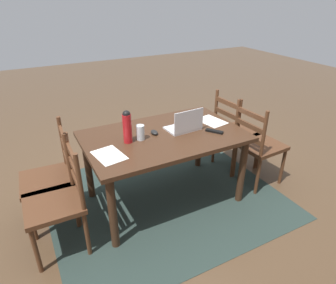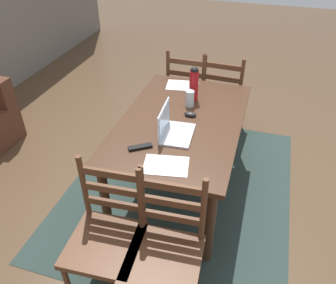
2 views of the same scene
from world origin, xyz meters
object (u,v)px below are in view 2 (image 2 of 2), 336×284
object	(u,v)px
chair_right_near	(223,95)
tv_remote	(140,147)
chair_left_near	(165,253)
drinking_glass	(190,98)
computer_mouse	(190,114)
chair_left_far	(107,238)
water_bottle	(194,83)
laptop	(172,128)
dining_table	(181,129)
chair_right_far	(189,90)

from	to	relation	value
chair_right_near	tv_remote	size ratio (longest dim) A/B	5.59
chair_left_near	tv_remote	xyz separation A→B (m)	(0.59, 0.37, 0.29)
drinking_glass	computer_mouse	world-z (taller)	drinking_glass
computer_mouse	tv_remote	distance (m)	0.57
chair_left_far	water_bottle	distance (m)	1.47
laptop	water_bottle	world-z (taller)	water_bottle
water_bottle	chair_right_near	bearing A→B (deg)	-14.48
dining_table	chair_right_far	xyz separation A→B (m)	(1.04, 0.19, -0.18)
chair_right_near	chair_left_far	bearing A→B (deg)	169.68
chair_left_far	tv_remote	bearing A→B (deg)	-1.14
dining_table	drinking_glass	size ratio (longest dim) A/B	10.79
chair_left_near	tv_remote	world-z (taller)	chair_left_near
dining_table	tv_remote	size ratio (longest dim) A/B	8.79
chair_left_far	chair_left_near	bearing A→B (deg)	-90.00
drinking_glass	dining_table	bearing A→B (deg)	178.25
chair_left_near	computer_mouse	distance (m)	1.16
chair_right_far	dining_table	bearing A→B (deg)	-169.67
chair_left_near	laptop	world-z (taller)	laptop
chair_left_far	computer_mouse	bearing A→B (deg)	-12.38
chair_left_near	chair_right_far	bearing A→B (deg)	10.25
dining_table	laptop	size ratio (longest dim) A/B	4.49
chair_right_far	chair_left_far	size ratio (longest dim) A/B	1.00
chair_right_far	laptop	distance (m)	1.31
chair_left_far	dining_table	bearing A→B (deg)	-10.44
dining_table	chair_right_far	bearing A→B (deg)	10.33
chair_left_far	laptop	bearing A→B (deg)	-12.08
tv_remote	chair_left_near	bearing A→B (deg)	177.19
chair_left_far	water_bottle	bearing A→B (deg)	-8.23
water_bottle	computer_mouse	distance (m)	0.31
chair_left_far	computer_mouse	distance (m)	1.18
chair_right_far	drinking_glass	world-z (taller)	chair_right_far
chair_right_near	computer_mouse	size ratio (longest dim) A/B	9.50
chair_left_far	water_bottle	xyz separation A→B (m)	(1.39, -0.20, 0.43)
chair_left_far	drinking_glass	bearing A→B (deg)	-8.86
tv_remote	chair_left_far	bearing A→B (deg)	144.15
drinking_glass	chair_left_far	bearing A→B (deg)	171.14
laptop	chair_left_near	bearing A→B (deg)	-166.08
dining_table	computer_mouse	size ratio (longest dim) A/B	14.94
chair_right_near	tv_remote	xyz separation A→B (m)	(-1.49, 0.37, 0.29)
chair_left_far	tv_remote	world-z (taller)	chair_left_far
dining_table	laptop	xyz separation A→B (m)	(-0.22, 0.02, 0.15)
chair_left_near	drinking_glass	distance (m)	1.33
chair_left_near	tv_remote	bearing A→B (deg)	31.90
chair_left_near	water_bottle	world-z (taller)	water_bottle
chair_left_far	chair_left_near	distance (m)	0.38
computer_mouse	tv_remote	xyz separation A→B (m)	(-0.53, 0.23, -0.01)
dining_table	laptop	distance (m)	0.27
computer_mouse	dining_table	bearing A→B (deg)	146.48
dining_table	tv_remote	distance (m)	0.49
laptop	tv_remote	xyz separation A→B (m)	(-0.23, 0.16, -0.05)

